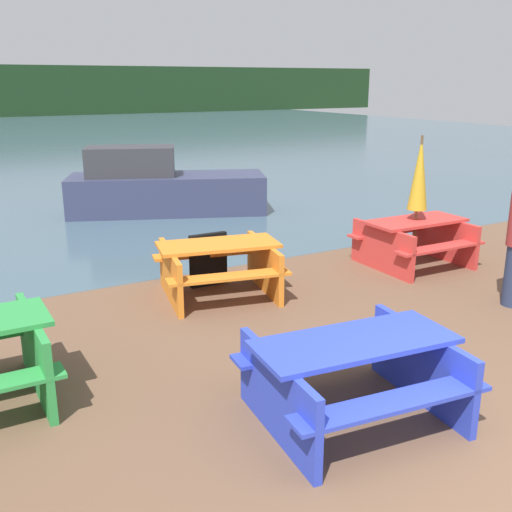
% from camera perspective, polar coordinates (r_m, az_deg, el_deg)
% --- Properties ---
extents(picnic_table_blue, '(1.83, 1.55, 0.73)m').
position_cam_1_polar(picnic_table_blue, '(5.18, 9.27, -10.71)').
color(picnic_table_blue, blue).
rests_on(picnic_table_blue, ground_plane).
extents(picnic_table_red, '(1.58, 1.41, 0.73)m').
position_cam_1_polar(picnic_table_red, '(9.62, 14.86, 1.67)').
color(picnic_table_red, red).
rests_on(picnic_table_red, ground_plane).
extents(picnic_table_orange, '(1.82, 1.67, 0.73)m').
position_cam_1_polar(picnic_table_orange, '(7.98, -3.59, -0.76)').
color(picnic_table_orange, orange).
rests_on(picnic_table_orange, ground_plane).
extents(umbrella_gold, '(0.30, 0.30, 2.01)m').
position_cam_1_polar(umbrella_gold, '(9.43, 15.30, 7.57)').
color(umbrella_gold, brown).
rests_on(umbrella_gold, ground_plane).
extents(boat, '(4.39, 2.85, 1.44)m').
position_cam_1_polar(boat, '(13.24, -9.05, 6.43)').
color(boat, '#333856').
rests_on(boat, water).
extents(signboard, '(0.55, 0.08, 0.75)m').
position_cam_1_polar(signboard, '(8.41, -4.56, -0.35)').
color(signboard, black).
rests_on(signboard, ground_plane).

